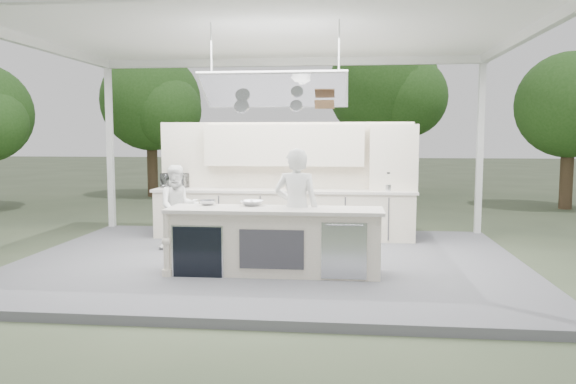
# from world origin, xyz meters

# --- Properties ---
(ground) EXTENTS (90.00, 90.00, 0.00)m
(ground) POSITION_xyz_m (0.00, 0.00, 0.00)
(ground) COLOR #4A543A
(ground) RESTS_ON ground
(stage_deck) EXTENTS (8.00, 6.00, 0.12)m
(stage_deck) POSITION_xyz_m (0.00, 0.00, 0.06)
(stage_deck) COLOR #57575C
(stage_deck) RESTS_ON ground
(tent) EXTENTS (8.20, 6.20, 3.86)m
(tent) POSITION_xyz_m (0.00, -0.01, 3.71)
(tent) COLOR white
(tent) RESTS_ON ground
(demo_island) EXTENTS (3.10, 0.79, 0.95)m
(demo_island) POSITION_xyz_m (0.18, -0.91, 0.60)
(demo_island) COLOR beige
(demo_island) RESTS_ON stage_deck
(back_counter) EXTENTS (5.08, 0.72, 0.95)m
(back_counter) POSITION_xyz_m (0.00, 1.90, 0.60)
(back_counter) COLOR beige
(back_counter) RESTS_ON stage_deck
(back_wall_unit) EXTENTS (5.05, 0.48, 2.25)m
(back_wall_unit) POSITION_xyz_m (0.44, 2.11, 1.57)
(back_wall_unit) COLOR beige
(back_wall_unit) RESTS_ON stage_deck
(tree_cluster) EXTENTS (19.55, 9.40, 5.85)m
(tree_cluster) POSITION_xyz_m (-0.16, 9.77, 3.29)
(tree_cluster) COLOR #463623
(tree_cluster) RESTS_ON ground
(head_chef) EXTENTS (0.69, 0.49, 1.81)m
(head_chef) POSITION_xyz_m (0.50, -0.70, 1.02)
(head_chef) COLOR white
(head_chef) RESTS_ON stage_deck
(sous_chef) EXTENTS (0.89, 0.81, 1.48)m
(sous_chef) POSITION_xyz_m (-1.72, 0.69, 0.86)
(sous_chef) COLOR white
(sous_chef) RESTS_ON stage_deck
(toaster_oven) EXTENTS (0.56, 0.41, 0.29)m
(toaster_oven) POSITION_xyz_m (-2.20, 2.08, 1.21)
(toaster_oven) COLOR #B6B9BD
(toaster_oven) RESTS_ON back_counter
(bowl_large) EXTENTS (0.42, 0.42, 0.08)m
(bowl_large) POSITION_xyz_m (-0.17, -0.65, 1.11)
(bowl_large) COLOR silver
(bowl_large) RESTS_ON demo_island
(bowl_small) EXTENTS (0.25, 0.25, 0.08)m
(bowl_small) POSITION_xyz_m (-0.85, -0.65, 1.11)
(bowl_small) COLOR #ACAEB3
(bowl_small) RESTS_ON demo_island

